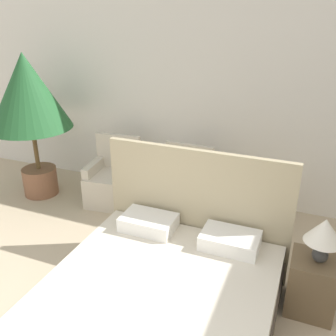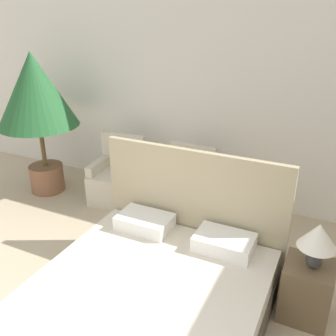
# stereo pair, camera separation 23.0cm
# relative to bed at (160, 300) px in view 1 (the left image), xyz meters

# --- Properties ---
(wall_back) EXTENTS (10.00, 0.06, 2.90)m
(wall_back) POSITION_rel_bed_xyz_m (-0.24, 2.48, 1.18)
(wall_back) COLOR white
(wall_back) RESTS_ON ground_plane
(bed) EXTENTS (1.87, 2.04, 1.28)m
(bed) POSITION_rel_bed_xyz_m (0.00, 0.00, 0.00)
(bed) COLOR #4C4238
(bed) RESTS_ON ground_plane
(armchair_near_window_left) EXTENTS (0.70, 0.65, 0.91)m
(armchair_near_window_left) POSITION_rel_bed_xyz_m (-1.46, 1.77, 0.01)
(armchair_near_window_left) COLOR beige
(armchair_near_window_left) RESTS_ON ground_plane
(armchair_near_window_right) EXTENTS (0.66, 0.60, 0.91)m
(armchair_near_window_right) POSITION_rel_bed_xyz_m (-0.46, 1.77, 0.01)
(armchair_near_window_right) COLOR beige
(armchair_near_window_right) RESTS_ON ground_plane
(potted_palm) EXTENTS (1.09, 1.09, 1.99)m
(potted_palm) POSITION_rel_bed_xyz_m (-2.57, 1.61, 1.13)
(potted_palm) COLOR brown
(potted_palm) RESTS_ON ground_plane
(nightstand) EXTENTS (0.40, 0.40, 0.53)m
(nightstand) POSITION_rel_bed_xyz_m (1.16, 0.67, -0.00)
(nightstand) COLOR brown
(nightstand) RESTS_ON ground_plane
(table_lamp) EXTENTS (0.31, 0.31, 0.41)m
(table_lamp) POSITION_rel_bed_xyz_m (1.18, 0.66, 0.54)
(table_lamp) COLOR #333333
(table_lamp) RESTS_ON nightstand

